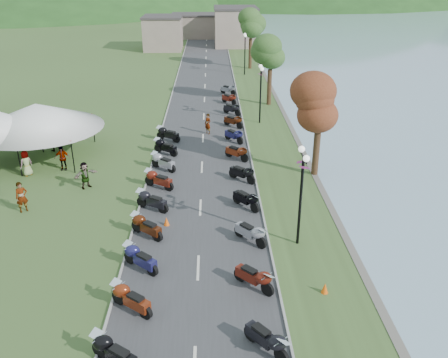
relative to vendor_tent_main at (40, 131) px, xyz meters
name	(u,v)px	position (x,y,z in m)	size (l,w,h in m)	color
road	(204,117)	(11.68, 9.63, -1.99)	(7.00, 120.00, 0.02)	#3E3E42
far_building	(195,28)	(9.68, 54.63, 0.50)	(18.00, 16.00, 5.00)	gray
moto_row_left	(129,300)	(8.97, -17.31, -1.45)	(2.60, 43.16, 1.10)	#331411
moto_row_right	(240,173)	(14.23, -4.70, -1.45)	(2.60, 47.27, 1.10)	#331411
vendor_tent_main	(40,131)	(0.00, 0.00, 0.00)	(6.11, 6.11, 4.00)	white
tree_lakeside	(319,120)	(19.28, -3.79, 1.82)	(2.75, 2.75, 7.63)	#3E672A
pedestrian_a	(24,211)	(1.56, -8.51, -2.00)	(0.66, 0.49, 1.82)	slate
pedestrian_b	(55,150)	(0.44, 1.22, -2.00)	(0.93, 0.51, 1.92)	slate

